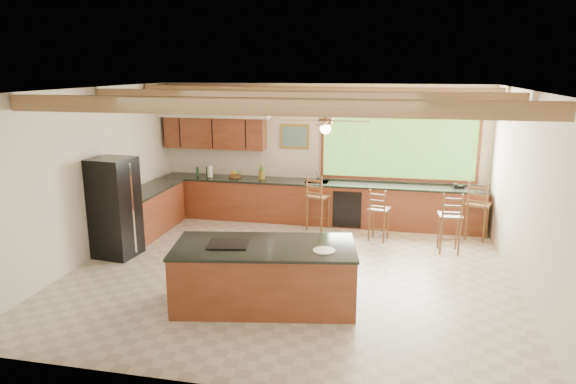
# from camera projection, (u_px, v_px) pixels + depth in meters

# --- Properties ---
(ground) EXTENTS (7.20, 7.20, 0.00)m
(ground) POSITION_uv_depth(u_px,v_px,m) (289.00, 272.00, 8.58)
(ground) COLOR beige
(ground) RESTS_ON ground
(room_shell) EXTENTS (7.27, 6.54, 3.02)m
(room_shell) POSITION_uv_depth(u_px,v_px,m) (287.00, 135.00, 8.71)
(room_shell) COLOR beige
(room_shell) RESTS_ON ground
(counter_run) EXTENTS (7.12, 3.10, 1.26)m
(counter_run) POSITION_uv_depth(u_px,v_px,m) (276.00, 204.00, 11.03)
(counter_run) COLOR brown
(counter_run) RESTS_ON ground
(island) EXTENTS (2.73, 1.63, 0.91)m
(island) POSITION_uv_depth(u_px,v_px,m) (265.00, 275.00, 7.34)
(island) COLOR brown
(island) RESTS_ON ground
(refrigerator) EXTENTS (0.77, 0.75, 1.79)m
(refrigerator) POSITION_uv_depth(u_px,v_px,m) (115.00, 208.00, 9.16)
(refrigerator) COLOR black
(refrigerator) RESTS_ON ground
(bar_stool_a) EXTENTS (0.53, 0.53, 1.19)m
(bar_stool_a) POSITION_uv_depth(u_px,v_px,m) (317.00, 197.00, 10.66)
(bar_stool_a) COLOR brown
(bar_stool_a) RESTS_ON ground
(bar_stool_b) EXTENTS (0.46, 0.46, 1.05)m
(bar_stool_b) POSITION_uv_depth(u_px,v_px,m) (379.00, 210.00, 10.00)
(bar_stool_b) COLOR brown
(bar_stool_b) RESTS_ON ground
(bar_stool_c) EXTENTS (0.43, 0.43, 1.15)m
(bar_stool_c) POSITION_uv_depth(u_px,v_px,m) (450.00, 217.00, 9.34)
(bar_stool_c) COLOR brown
(bar_stool_c) RESTS_ON ground
(bar_stool_d) EXTENTS (0.54, 0.54, 1.19)m
(bar_stool_d) POSITION_uv_depth(u_px,v_px,m) (479.00, 206.00, 10.02)
(bar_stool_d) COLOR brown
(bar_stool_d) RESTS_ON ground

